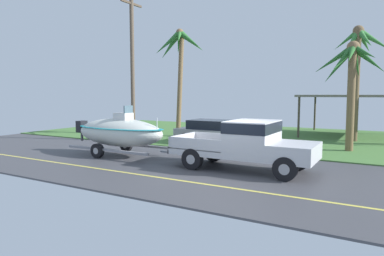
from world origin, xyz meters
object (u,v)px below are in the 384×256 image
(palm_tree_mid, at_px, (359,56))
(utility_pole, at_px, (132,66))
(boat_on_trailer, at_px, (119,132))
(palm_tree_near_left, at_px, (180,53))
(pickup_truck_towing, at_px, (252,143))
(palm_tree_near_right, at_px, (351,68))
(carport_awning, at_px, (358,97))
(parked_sedan_near, at_px, (216,133))

(palm_tree_mid, xyz_separation_m, utility_pole, (-11.66, -5.97, -0.48))
(boat_on_trailer, bearing_deg, palm_tree_near_left, 100.90)
(palm_tree_mid, bearing_deg, boat_on_trailer, -131.72)
(palm_tree_mid, height_order, utility_pole, utility_pole)
(pickup_truck_towing, relative_size, utility_pole, 0.64)
(palm_tree_near_right, relative_size, utility_pole, 0.62)
(carport_awning, relative_size, palm_tree_near_left, 0.96)
(pickup_truck_towing, relative_size, carport_awning, 0.81)
(pickup_truck_towing, distance_m, palm_tree_near_right, 7.35)
(carport_awning, distance_m, palm_tree_mid, 3.77)
(palm_tree_mid, distance_m, utility_pole, 13.11)
(boat_on_trailer, bearing_deg, pickup_truck_towing, 0.00)
(palm_tree_near_left, distance_m, palm_tree_mid, 10.82)
(carport_awning, height_order, utility_pole, utility_pole)
(palm_tree_near_right, bearing_deg, palm_tree_mid, 89.31)
(parked_sedan_near, distance_m, palm_tree_near_right, 7.48)
(boat_on_trailer, bearing_deg, parked_sedan_near, 65.50)
(pickup_truck_towing, distance_m, utility_pole, 10.49)
(boat_on_trailer, height_order, parked_sedan_near, boat_on_trailer)
(parked_sedan_near, height_order, carport_awning, carport_awning)
(palm_tree_near_right, bearing_deg, carport_awning, 91.11)
(palm_tree_mid, bearing_deg, carport_awning, 93.52)
(pickup_truck_towing, distance_m, parked_sedan_near, 6.58)
(boat_on_trailer, relative_size, palm_tree_near_left, 0.82)
(palm_tree_near_right, height_order, utility_pole, utility_pole)
(pickup_truck_towing, relative_size, palm_tree_near_right, 1.03)
(palm_tree_near_left, bearing_deg, parked_sedan_near, -32.15)
(pickup_truck_towing, distance_m, boat_on_trailer, 6.37)
(pickup_truck_towing, xyz_separation_m, boat_on_trailer, (-6.37, -0.00, 0.05))
(parked_sedan_near, distance_m, utility_pole, 6.37)
(palm_tree_near_right, bearing_deg, palm_tree_near_left, 171.99)
(boat_on_trailer, relative_size, palm_tree_near_right, 1.09)
(parked_sedan_near, xyz_separation_m, palm_tree_mid, (6.66, 4.92, 4.30))
(palm_tree_near_right, bearing_deg, boat_on_trailer, -145.55)
(boat_on_trailer, distance_m, parked_sedan_near, 5.75)
(boat_on_trailer, bearing_deg, palm_tree_mid, 48.28)
(utility_pole, bearing_deg, carport_awning, 37.89)
(utility_pole, bearing_deg, palm_tree_near_left, 71.74)
(carport_awning, bearing_deg, palm_tree_near_left, -152.13)
(carport_awning, bearing_deg, parked_sedan_near, -129.42)
(carport_awning, relative_size, palm_tree_mid, 1.01)
(pickup_truck_towing, relative_size, parked_sedan_near, 1.20)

